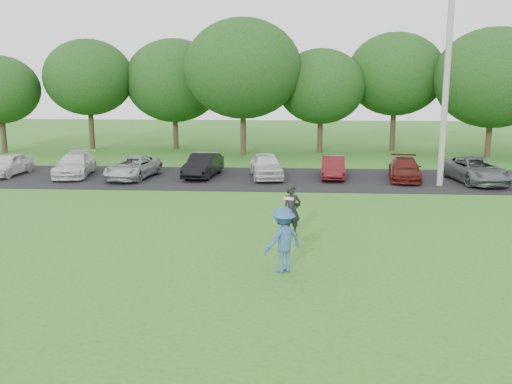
# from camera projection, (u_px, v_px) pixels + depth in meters

# --- Properties ---
(ground) EXTENTS (100.00, 100.00, 0.00)m
(ground) POSITION_uv_depth(u_px,v_px,m) (248.00, 263.00, 15.82)
(ground) COLOR #316E1F
(ground) RESTS_ON ground
(parking_lot) EXTENTS (32.00, 6.50, 0.03)m
(parking_lot) POSITION_uv_depth(u_px,v_px,m) (268.00, 179.00, 28.52)
(parking_lot) COLOR black
(parking_lot) RESTS_ON ground
(utility_pole) EXTENTS (0.28, 0.28, 9.84)m
(utility_pole) POSITION_uv_depth(u_px,v_px,m) (447.00, 79.00, 25.75)
(utility_pole) COLOR #9F9E9A
(utility_pole) RESTS_ON ground
(frisbee_player) EXTENTS (1.30, 1.21, 2.04)m
(frisbee_player) POSITION_uv_depth(u_px,v_px,m) (283.00, 240.00, 14.99)
(frisbee_player) COLOR #345B92
(frisbee_player) RESTS_ON ground
(camera_bystander) EXTENTS (0.72, 0.60, 1.68)m
(camera_bystander) POSITION_uv_depth(u_px,v_px,m) (292.00, 211.00, 18.34)
(camera_bystander) COLOR black
(camera_bystander) RESTS_ON ground
(parked_cars) EXTENTS (28.41, 4.83, 1.25)m
(parked_cars) POSITION_uv_depth(u_px,v_px,m) (277.00, 167.00, 28.33)
(parked_cars) COLOR silver
(parked_cars) RESTS_ON parking_lot
(tree_row) EXTENTS (42.39, 9.85, 8.64)m
(tree_row) POSITION_uv_depth(u_px,v_px,m) (298.00, 78.00, 36.97)
(tree_row) COLOR #38281C
(tree_row) RESTS_ON ground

